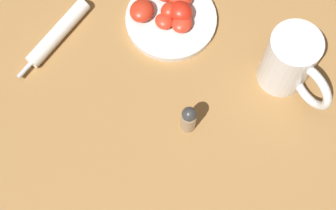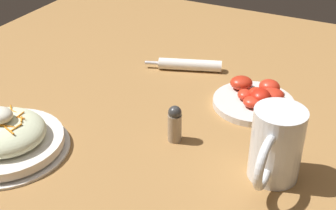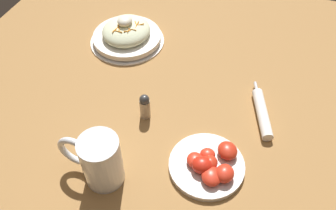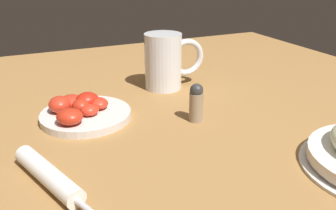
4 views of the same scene
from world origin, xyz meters
The scene contains 6 objects.
ground_plane centered at (0.00, 0.00, 0.00)m, with size 1.43×1.43×0.00m, color #9E703D.
salad_plate centered at (-0.24, -0.24, 0.03)m, with size 0.24×0.24×0.09m.
beer_mug centered at (0.23, -0.09, 0.06)m, with size 0.09×0.15×0.13m.
napkin_roll centered at (-0.07, 0.22, 0.01)m, with size 0.19×0.08×0.03m.
tomato_plate centered at (0.13, 0.13, 0.02)m, with size 0.18×0.18×0.05m.
salt_shaker centered at (0.03, -0.07, 0.04)m, with size 0.03×0.03×0.08m.
Camera 2 is at (0.35, -0.74, 0.53)m, focal length 49.50 mm.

